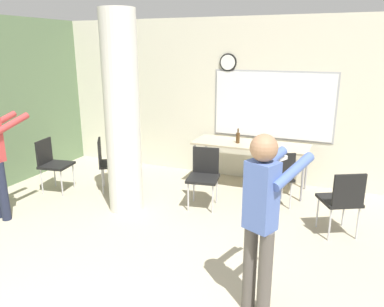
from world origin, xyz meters
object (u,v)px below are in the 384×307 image
Objects in this scene: bottle_on_table at (238,138)px; chair_near_pillar at (109,160)px; chair_table_front at (204,173)px; chair_mid_room at (342,198)px; folding_table at (251,146)px; chair_by_left_wall at (52,161)px; person_playing_side at (262,212)px; chair_table_right at (278,175)px.

bottle_on_table is 2.17m from chair_near_pillar.
chair_near_pillar is at bearing -179.97° from chair_table_front.
chair_mid_room is at bearing -34.91° from bottle_on_table.
chair_mid_room is (1.46, -1.22, -0.21)m from folding_table.
chair_by_left_wall is 0.53× the size of person_playing_side.
chair_mid_room is 0.53× the size of person_playing_side.
folding_table is 0.87m from chair_table_right.
chair_table_front is at bearing 0.03° from chair_near_pillar.
chair_by_left_wall is (-2.74, -1.32, -0.36)m from bottle_on_table.
folding_table is 2.18× the size of chair_by_left_wall.
chair_by_left_wall is (-3.52, -0.75, 0.00)m from chair_table_right.
folding_table is 2.18× the size of chair_mid_room.
chair_mid_room and chair_table_front have the same top height.
chair_table_front is (-0.25, -0.93, -0.36)m from bottle_on_table.
chair_near_pillar is at bearing 176.22° from chair_mid_room.
person_playing_side reaches higher than chair_mid_room.
chair_mid_room is at bearing -33.20° from chair_table_right.
chair_by_left_wall is (-2.95, -1.38, -0.21)m from folding_table.
chair_table_front is 0.53× the size of person_playing_side.
chair_table_right and chair_table_front have the same top height.
person_playing_side reaches higher than chair_table_right.
chair_mid_room is at bearing 2.05° from chair_by_left_wall.
chair_table_right is 1.00× the size of chair_near_pillar.
chair_table_right is 2.43m from person_playing_side.
folding_table is at bearing 14.38° from bottle_on_table.
chair_table_right is 2.72m from chair_near_pillar.
chair_table_right is 1.00× the size of chair_mid_room.
person_playing_side is at bearing -109.73° from chair_mid_room.
folding_table is 0.26m from bottle_on_table.
chair_mid_room is (0.90, -0.59, 0.00)m from chair_table_right.
chair_table_front is (-1.92, 0.24, 0.00)m from chair_mid_room.
bottle_on_table is at bearing 143.20° from chair_table_right.
chair_table_front is 2.44m from person_playing_side.
folding_table is 1.92m from chair_mid_room.
bottle_on_table reaches higher than chair_table_front.
bottle_on_table is 0.28× the size of chair_table_right.
chair_near_pillar is 3.61m from person_playing_side.
bottle_on_table is 0.15× the size of person_playing_side.
person_playing_side is (-0.64, -1.78, 0.46)m from chair_mid_room.
chair_near_pillar reaches higher than folding_table.
chair_table_front is (-0.46, -0.98, -0.21)m from folding_table.
chair_mid_room is 4.42m from chair_by_left_wall.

